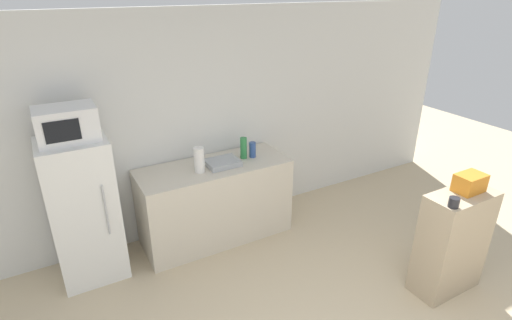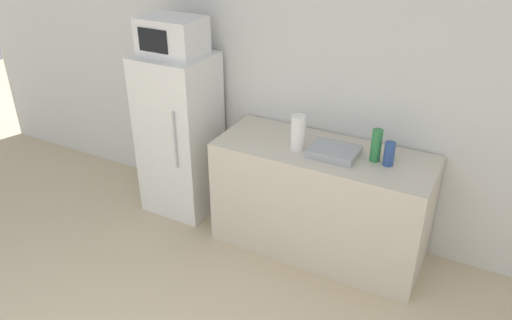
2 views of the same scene
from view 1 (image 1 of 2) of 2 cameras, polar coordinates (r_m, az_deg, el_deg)
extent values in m
cube|color=silver|center=(4.65, -10.01, 4.65)|extent=(8.00, 0.06, 2.60)
cube|color=white|center=(4.33, -23.34, -6.65)|extent=(0.62, 0.57, 1.49)
cylinder|color=#B7B7BC|center=(4.03, -20.64, -6.73)|extent=(0.02, 0.02, 0.52)
cube|color=white|center=(3.98, -25.44, 4.69)|extent=(0.52, 0.38, 0.32)
cube|color=black|center=(3.80, -25.92, 3.73)|extent=(0.29, 0.01, 0.19)
cube|color=beige|center=(4.72, -5.85, -5.93)|extent=(1.72, 0.68, 0.93)
cube|color=#9EA3A8|center=(4.50, -4.79, -0.38)|extent=(0.37, 0.29, 0.06)
cylinder|color=#2D7F42|center=(4.63, -1.79, 1.72)|extent=(0.08, 0.08, 0.25)
cylinder|color=#2D4C8C|center=(4.67, -0.51, 1.49)|extent=(0.08, 0.08, 0.18)
cube|color=tan|center=(4.34, 26.21, -10.53)|extent=(0.69, 0.34, 1.06)
cube|color=orange|center=(4.13, 28.22, -2.89)|extent=(0.27, 0.19, 0.17)
cylinder|color=#232328|center=(3.81, 26.42, -5.44)|extent=(0.09, 0.09, 0.09)
cylinder|color=white|center=(4.33, -8.12, 0.03)|extent=(0.11, 0.11, 0.28)
camera|label=2|loc=(2.77, 52.34, 12.87)|focal=35.00mm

